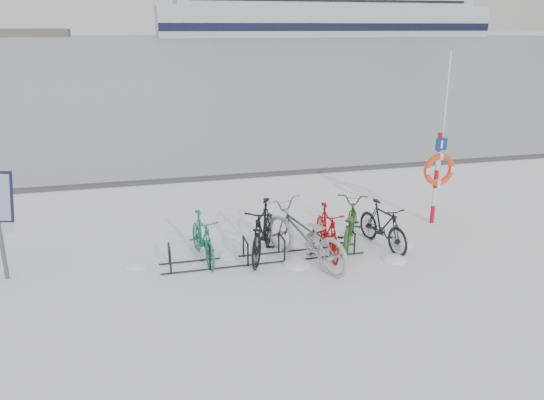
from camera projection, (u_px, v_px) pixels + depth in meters
name	position (u px, v px, depth m)	size (l,w,h in m)	color
ground	(264.00, 259.00, 10.35)	(900.00, 900.00, 0.00)	white
ice_sheet	(140.00, 42.00, 153.15)	(400.00, 298.00, 0.02)	#A2B1B7
quay_edge	(218.00, 178.00, 15.77)	(400.00, 0.25, 0.10)	#3F3F42
bike_rack	(264.00, 251.00, 10.29)	(4.00, 0.48, 0.46)	black
lifebuoy_station	(439.00, 170.00, 11.83)	(0.74, 0.22, 3.83)	#AD0D1A
cruise_ferry	(323.00, 6.00, 234.20)	(147.90, 27.87, 48.59)	silver
bike_0	(203.00, 236.00, 10.21)	(0.45, 1.59, 0.95)	#196F57
bike_1	(263.00, 229.00, 10.36)	(0.53, 1.87, 1.12)	black
bike_2	(305.00, 233.00, 10.04)	(0.79, 2.27, 1.19)	#989B9F
bike_3	(327.00, 229.00, 10.52)	(0.46, 1.65, 0.99)	#A60708
bike_4	(350.00, 223.00, 10.90)	(0.65, 1.86, 0.97)	#255524
bike_5	(383.00, 224.00, 10.83)	(0.46, 1.62, 0.97)	black
snow_drifts	(303.00, 255.00, 10.54)	(5.83, 1.63, 0.19)	white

